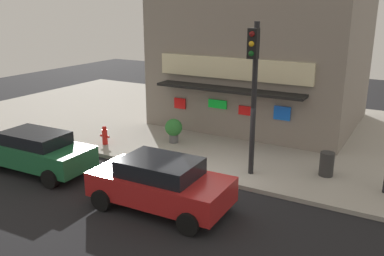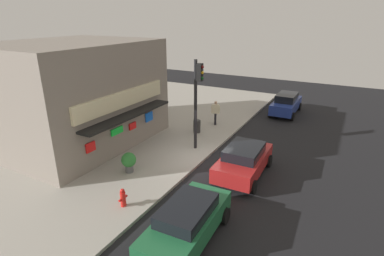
# 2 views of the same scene
# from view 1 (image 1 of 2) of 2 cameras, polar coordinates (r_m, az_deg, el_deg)

# --- Properties ---
(ground_plane) EXTENTS (49.58, 49.58, 0.00)m
(ground_plane) POSITION_cam_1_polar(r_m,az_deg,el_deg) (14.31, 2.09, -7.41)
(ground_plane) COLOR black
(sidewalk) EXTENTS (33.05, 13.16, 0.15)m
(sidewalk) POSITION_cam_1_polar(r_m,az_deg,el_deg) (19.99, 10.93, -0.41)
(sidewalk) COLOR #A39E93
(sidewalk) RESTS_ON ground_plane
(corner_building) EXTENTS (9.16, 8.22, 6.01)m
(corner_building) POSITION_cam_1_polar(r_m,az_deg,el_deg) (21.14, 9.74, 9.11)
(corner_building) COLOR gray
(corner_building) RESTS_ON sidewalk
(traffic_light) EXTENTS (0.32, 0.58, 5.18)m
(traffic_light) POSITION_cam_1_polar(r_m,az_deg,el_deg) (13.73, 8.47, 6.54)
(traffic_light) COLOR black
(traffic_light) RESTS_ON sidewalk
(fire_hydrant) EXTENTS (0.47, 0.23, 0.81)m
(fire_hydrant) POSITION_cam_1_polar(r_m,az_deg,el_deg) (17.84, -11.93, -1.00)
(fire_hydrant) COLOR red
(fire_hydrant) RESTS_ON sidewalk
(trash_can) EXTENTS (0.48, 0.48, 0.84)m
(trash_can) POSITION_cam_1_polar(r_m,az_deg,el_deg) (15.01, 18.06, -4.74)
(trash_can) COLOR #2D2D2D
(trash_can) RESTS_ON sidewalk
(potted_plant_by_doorway) EXTENTS (0.74, 0.74, 1.04)m
(potted_plant_by_doorway) POSITION_cam_1_polar(r_m,az_deg,el_deg) (17.64, -2.54, -0.11)
(potted_plant_by_doorway) COLOR #59595B
(potted_plant_by_doorway) RESTS_ON sidewalk
(parked_car_red) EXTENTS (4.20, 2.20, 1.54)m
(parked_car_red) POSITION_cam_1_polar(r_m,az_deg,el_deg) (12.28, -4.37, -7.54)
(parked_car_red) COLOR #AD1E1E
(parked_car_red) RESTS_ON ground_plane
(parked_car_green) EXTENTS (4.33, 2.07, 1.49)m
(parked_car_green) POSITION_cam_1_polar(r_m,az_deg,el_deg) (15.92, -20.65, -2.95)
(parked_car_green) COLOR #1E6038
(parked_car_green) RESTS_ON ground_plane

